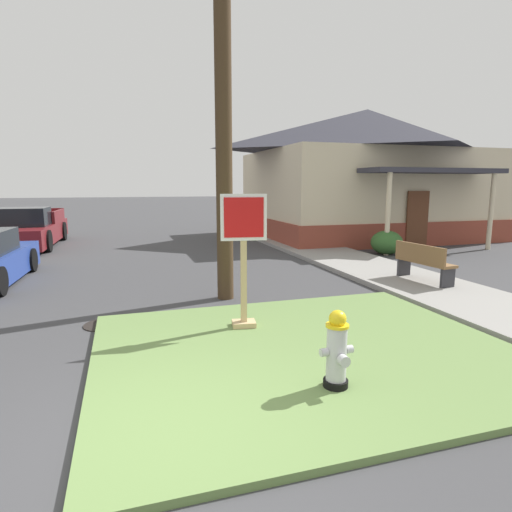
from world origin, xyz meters
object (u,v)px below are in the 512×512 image
stop_sign (244,265)px  manhole_cover (106,325)px  street_bench (423,261)px  utility_pole (222,28)px  fire_hydrant (337,351)px  pickup_truck_maroon (27,230)px

stop_sign → manhole_cover: bearing=155.1°
street_bench → utility_pole: 6.37m
fire_hydrant → pickup_truck_maroon: (-5.55, 13.48, 0.13)m
pickup_truck_maroon → street_bench: pickup_truck_maroon is taller
pickup_truck_maroon → stop_sign: bearing=-65.4°
manhole_cover → utility_pole: 5.68m
pickup_truck_maroon → utility_pole: bearing=-60.0°
fire_hydrant → street_bench: size_ratio=0.57×
fire_hydrant → street_bench: street_bench is taller
stop_sign → fire_hydrant: bearing=-79.5°
stop_sign → street_bench: size_ratio=1.35×
fire_hydrant → street_bench: (4.24, 3.94, 0.10)m
pickup_truck_maroon → street_bench: 13.67m
stop_sign → utility_pole: (0.18, 2.02, 4.05)m
pickup_truck_maroon → street_bench: size_ratio=3.64×
manhole_cover → utility_pole: size_ratio=0.07×
manhole_cover → pickup_truck_maroon: (-3.05, 10.27, 0.61)m
stop_sign → manhole_cover: stop_sign is taller
fire_hydrant → pickup_truck_maroon: bearing=112.4°
pickup_truck_maroon → utility_pole: size_ratio=0.56×
manhole_cover → street_bench: (6.74, 0.72, 0.58)m
street_bench → utility_pole: utility_pole is taller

